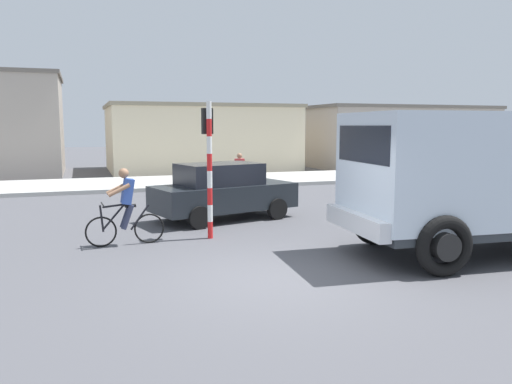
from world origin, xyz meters
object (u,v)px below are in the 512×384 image
(car_red_near, at_px, (223,191))
(pedestrian_near_kerb, at_px, (240,174))
(cyclist, at_px, (125,207))
(traffic_light_pole, at_px, (209,151))
(truck_foreground, at_px, (477,174))

(car_red_near, height_order, pedestrian_near_kerb, pedestrian_near_kerb)
(cyclist, height_order, traffic_light_pole, traffic_light_pole)
(cyclist, bearing_deg, truck_foreground, -25.03)
(truck_foreground, relative_size, car_red_near, 1.30)
(traffic_light_pole, distance_m, pedestrian_near_kerb, 7.49)
(traffic_light_pole, height_order, car_red_near, traffic_light_pole)
(traffic_light_pole, xyz_separation_m, car_red_near, (0.94, 2.20, -1.25))
(cyclist, bearing_deg, car_red_near, 39.20)
(cyclist, xyz_separation_m, traffic_light_pole, (1.94, 0.15, 1.20))
(cyclist, height_order, car_red_near, cyclist)
(traffic_light_pole, bearing_deg, car_red_near, 66.92)
(car_red_near, xyz_separation_m, pedestrian_near_kerb, (1.92, 4.61, 0.03))
(truck_foreground, distance_m, pedestrian_near_kerb, 10.33)
(truck_foreground, xyz_separation_m, traffic_light_pole, (-4.81, 3.30, 0.40))
(cyclist, bearing_deg, pedestrian_near_kerb, 55.43)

